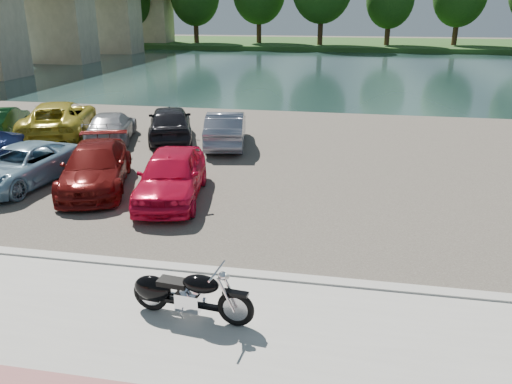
# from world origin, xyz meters

# --- Properties ---
(ground) EXTENTS (200.00, 200.00, 0.00)m
(ground) POSITION_xyz_m (0.00, 0.00, 0.00)
(ground) COLOR #595447
(ground) RESTS_ON ground
(promenade) EXTENTS (60.00, 6.00, 0.10)m
(promenade) POSITION_xyz_m (0.00, -1.00, 0.05)
(promenade) COLOR #ADA9A2
(promenade) RESTS_ON ground
(kerb) EXTENTS (60.00, 0.30, 0.14)m
(kerb) POSITION_xyz_m (0.00, 2.00, 0.07)
(kerb) COLOR #ADA9A2
(kerb) RESTS_ON ground
(parking_lot) EXTENTS (60.00, 18.00, 0.04)m
(parking_lot) POSITION_xyz_m (0.00, 11.00, 0.02)
(parking_lot) COLOR #474039
(parking_lot) RESTS_ON ground
(river) EXTENTS (120.00, 40.00, 0.00)m
(river) POSITION_xyz_m (0.00, 40.00, 0.00)
(river) COLOR #1B3130
(river) RESTS_ON ground
(far_bank) EXTENTS (120.00, 24.00, 0.60)m
(far_bank) POSITION_xyz_m (0.00, 72.00, 0.30)
(far_bank) COLOR #294D1B
(far_bank) RESTS_ON ground
(bridge) EXTENTS (7.00, 56.00, 8.55)m
(bridge) POSITION_xyz_m (-28.00, 41.02, 5.52)
(bridge) COLOR tan
(bridge) RESTS_ON ground
(motorcycle) EXTENTS (2.33, 0.75, 1.05)m
(motorcycle) POSITION_xyz_m (-1.26, 0.33, 0.56)
(motorcycle) COLOR black
(motorcycle) RESTS_ON promenade
(car_2) EXTENTS (2.56, 4.68, 1.24)m
(car_2) POSITION_xyz_m (-8.63, 6.44, 0.66)
(car_2) COLOR #87AEC5
(car_2) RESTS_ON parking_lot
(car_3) EXTENTS (3.27, 4.99, 1.34)m
(car_3) POSITION_xyz_m (-6.15, 6.62, 0.71)
(car_3) COLOR maroon
(car_3) RESTS_ON parking_lot
(car_4) EXTENTS (2.44, 4.55, 1.47)m
(car_4) POSITION_xyz_m (-3.48, 6.10, 0.78)
(car_4) COLOR red
(car_4) RESTS_ON parking_lot
(car_5) EXTENTS (2.35, 3.97, 1.24)m
(car_5) POSITION_xyz_m (-13.60, 12.36, 0.66)
(car_5) COLOR #0F3A16
(car_5) RESTS_ON parking_lot
(car_6) EXTENTS (4.29, 6.09, 1.54)m
(car_6) POSITION_xyz_m (-10.91, 12.53, 0.81)
(car_6) COLOR gold
(car_6) RESTS_ON parking_lot
(car_7) EXTENTS (2.89, 4.58, 1.24)m
(car_7) POSITION_xyz_m (-8.33, 12.17, 0.66)
(car_7) COLOR #9799A0
(car_7) RESTS_ON parking_lot
(car_8) EXTENTS (3.16, 4.77, 1.51)m
(car_8) POSITION_xyz_m (-5.92, 12.76, 0.79)
(car_8) COLOR black
(car_8) RESTS_ON parking_lot
(car_9) EXTENTS (2.21, 4.45, 1.40)m
(car_9) POSITION_xyz_m (-3.38, 12.34, 0.74)
(car_9) COLOR slate
(car_9) RESTS_ON parking_lot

